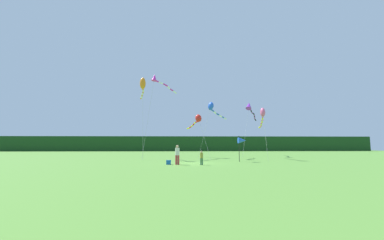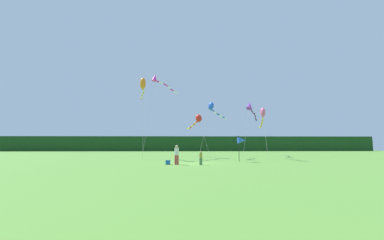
% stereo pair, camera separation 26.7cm
% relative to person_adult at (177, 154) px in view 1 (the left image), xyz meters
% --- Properties ---
extents(ground_plane, '(120.00, 120.00, 0.00)m').
position_rel_person_adult_xyz_m(ground_plane, '(1.71, 1.46, -1.03)').
color(ground_plane, '#5B9338').
extents(distant_treeline, '(108.00, 2.76, 4.20)m').
position_rel_person_adult_xyz_m(distant_treeline, '(1.71, 46.46, 1.07)').
color(distant_treeline, '#193D19').
rests_on(distant_treeline, ground).
extents(person_adult, '(0.41, 0.41, 1.85)m').
position_rel_person_adult_xyz_m(person_adult, '(0.00, 0.00, 0.00)').
color(person_adult, '#B23338').
rests_on(person_adult, ground).
extents(person_child, '(0.29, 0.29, 1.30)m').
position_rel_person_adult_xyz_m(person_child, '(2.27, -0.39, -0.31)').
color(person_child, '#3F724C').
rests_on(person_child, ground).
extents(cooler_box, '(0.43, 0.31, 0.41)m').
position_rel_person_adult_xyz_m(cooler_box, '(-0.83, 0.18, -0.83)').
color(cooler_box, '#1959B2').
rests_on(cooler_box, ground).
extents(banner_flag_pole, '(0.90, 0.70, 2.86)m').
position_rel_person_adult_xyz_m(banner_flag_pole, '(7.14, 3.61, 1.30)').
color(banner_flag_pole, black).
rests_on(banner_flag_pole, ground).
extents(kite_red, '(3.08, 6.33, 6.44)m').
position_rel_person_adult_xyz_m(kite_red, '(2.73, 12.20, 4.59)').
color(kite_red, '#B2B2B2').
rests_on(kite_red, ground).
extents(kite_orange, '(1.47, 5.48, 10.79)m').
position_rel_person_adult_xyz_m(kite_orange, '(-4.81, 8.39, 8.76)').
color(kite_orange, '#B2B2B2').
rests_on(kite_orange, ground).
extents(kite_blue, '(4.69, 5.03, 7.86)m').
position_rel_person_adult_xyz_m(kite_blue, '(4.69, 10.04, 5.96)').
color(kite_blue, '#B2B2B2').
rests_on(kite_blue, ground).
extents(kite_purple, '(5.30, 9.95, 9.04)m').
position_rel_person_adult_xyz_m(kite_purple, '(11.74, 16.13, 7.02)').
color(kite_purple, '#B2B2B2').
rests_on(kite_purple, ground).
extents(kite_magenta, '(4.48, 5.33, 12.04)m').
position_rel_person_adult_xyz_m(kite_magenta, '(-3.15, 11.22, 10.19)').
color(kite_magenta, '#B2B2B2').
rests_on(kite_magenta, ground).
extents(kite_rainbow, '(1.48, 6.76, 6.68)m').
position_rel_person_adult_xyz_m(kite_rainbow, '(10.87, 7.44, 4.71)').
color(kite_rainbow, '#B2B2B2').
rests_on(kite_rainbow, ground).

